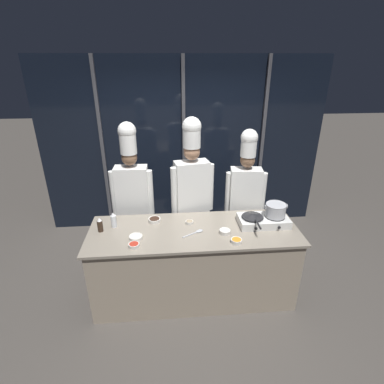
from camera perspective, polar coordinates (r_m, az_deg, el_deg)
The scene contains 18 objects.
ground_plane at distance 3.90m, azimuth 0.34°, elevation -18.54°, with size 24.00×24.00×0.00m, color #47423D.
window_wall_back at distance 4.79m, azimuth -1.58°, elevation 8.54°, with size 4.41×0.09×2.70m.
demo_counter at distance 3.61m, azimuth 0.35°, elevation -13.29°, with size 2.33×0.82×0.90m.
portable_stove at distance 3.53m, azimuth 13.42°, elevation -5.28°, with size 0.56×0.32×0.10m.
frying_pan at distance 3.46m, azimuth 11.50°, elevation -4.43°, with size 0.25×0.43×0.04m.
stock_pot at distance 3.51m, azimuth 15.64°, elevation -3.28°, with size 0.26×0.23×0.15m.
squeeze_bottle_clear at distance 3.48m, azimuth -14.71°, elevation -5.20°, with size 0.06×0.06×0.18m.
squeeze_bottle_soy at distance 3.44m, azimuth -17.12°, elevation -6.02°, with size 0.06×0.06×0.17m.
prep_bowl_rice at distance 3.30m, azimuth 6.28°, elevation -7.46°, with size 0.12×0.12×0.05m.
prep_bowl_carrots at distance 3.16m, azimuth 8.46°, elevation -9.15°, with size 0.12×0.12×0.04m.
prep_bowl_chili_flakes at distance 3.13m, azimuth -10.99°, elevation -9.87°, with size 0.11×0.11×0.04m.
prep_bowl_onion at distance 3.25m, azimuth -10.65°, elevation -8.41°, with size 0.14×0.14×0.04m.
prep_bowl_soy_glaze at distance 3.53m, azimuth -7.17°, elevation -5.25°, with size 0.14×0.14×0.04m.
prep_bowl_mushrooms at distance 3.46m, azimuth -0.50°, elevation -5.74°, with size 0.09×0.09×0.03m.
serving_spoon_slotted at distance 3.30m, azimuth 0.93°, elevation -7.61°, with size 0.25×0.16×0.02m.
chef_head at distance 3.84m, azimuth -11.36°, elevation 0.78°, with size 0.53×0.22×1.98m.
chef_sous at distance 3.74m, azimuth -0.03°, elevation 1.44°, with size 0.54×0.29×2.04m.
chef_line at distance 3.90m, azimuth 10.11°, elevation 0.47°, with size 0.51×0.25×1.88m.
Camera 1 is at (-0.27, -2.84, 2.66)m, focal length 28.00 mm.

